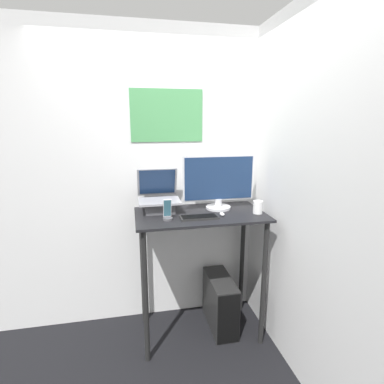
# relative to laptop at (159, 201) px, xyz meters

# --- Properties ---
(ground_plane) EXTENTS (12.00, 12.00, 0.00)m
(ground_plane) POSITION_rel_laptop_xyz_m (0.32, -0.42, -1.18)
(ground_plane) COLOR black
(wall_back) EXTENTS (6.00, 0.06, 2.60)m
(wall_back) POSITION_rel_laptop_xyz_m (0.32, 0.25, 0.12)
(wall_back) COLOR silver
(wall_back) RESTS_ON ground_plane
(wall_side_right) EXTENTS (0.05, 6.00, 2.60)m
(wall_side_right) POSITION_rel_laptop_xyz_m (0.92, -0.42, 0.12)
(wall_side_right) COLOR silver
(wall_side_right) RESTS_ON ground_plane
(desk) EXTENTS (1.04, 0.58, 1.09)m
(desk) POSITION_rel_laptop_xyz_m (0.32, -0.13, -0.30)
(desk) COLOR black
(desk) RESTS_ON ground_plane
(laptop) EXTENTS (0.34, 0.33, 0.34)m
(laptop) POSITION_rel_laptop_xyz_m (0.00, 0.00, 0.00)
(laptop) COLOR #4C4C51
(laptop) RESTS_ON desk
(monitor) EXTENTS (0.61, 0.21, 0.45)m
(monitor) POSITION_rel_laptop_xyz_m (0.50, -0.02, 0.13)
(monitor) COLOR silver
(monitor) RESTS_ON desk
(keyboard) EXTENTS (0.29, 0.12, 0.02)m
(keyboard) POSITION_rel_laptop_xyz_m (0.28, -0.25, -0.08)
(keyboard) COLOR black
(keyboard) RESTS_ON desk
(mouse) EXTENTS (0.04, 0.06, 0.03)m
(mouse) POSITION_rel_laptop_xyz_m (0.47, -0.22, -0.07)
(mouse) COLOR white
(mouse) RESTS_ON desk
(cell_phone) EXTENTS (0.07, 0.07, 0.16)m
(cell_phone) POSITION_rel_laptop_xyz_m (0.04, -0.23, -0.04)
(cell_phone) COLOR #4C4C51
(cell_phone) RESTS_ON desk
(computer_tower) EXTENTS (0.20, 0.50, 0.47)m
(computer_tower) POSITION_rel_laptop_xyz_m (0.51, -0.09, -0.94)
(computer_tower) COLOR black
(computer_tower) RESTS_ON ground_plane
(mug) EXTENTS (0.08, 0.08, 0.10)m
(mug) POSITION_rel_laptop_xyz_m (0.77, -0.22, -0.03)
(mug) COLOR white
(mug) RESTS_ON desk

